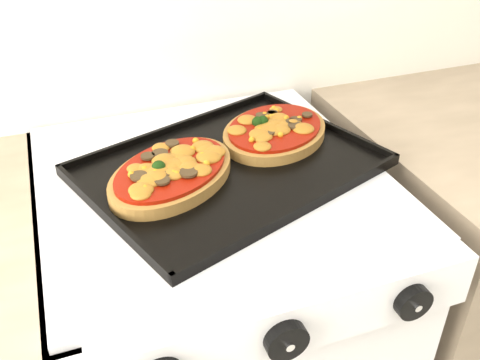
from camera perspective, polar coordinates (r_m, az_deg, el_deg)
name	(u,v)px	position (r m, az deg, el deg)	size (l,w,h in m)	color
stove	(218,349)	(1.24, -2.39, -17.61)	(0.60, 0.60, 0.91)	white
control_panel	(284,328)	(0.74, 4.70, -15.49)	(0.60, 0.02, 0.09)	white
knob_center	(286,341)	(0.73, 4.97, -16.70)	(0.06, 0.06, 0.02)	black
knob_right	(413,302)	(0.81, 17.98, -12.31)	(0.06, 0.06, 0.02)	black
baking_tray	(230,165)	(0.94, -1.05, 1.66)	(0.49, 0.36, 0.02)	black
pizza_left	(171,172)	(0.90, -7.32, 0.90)	(0.25, 0.17, 0.04)	olive
pizza_right	(275,130)	(1.02, 3.73, 5.35)	(0.23, 0.18, 0.03)	olive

